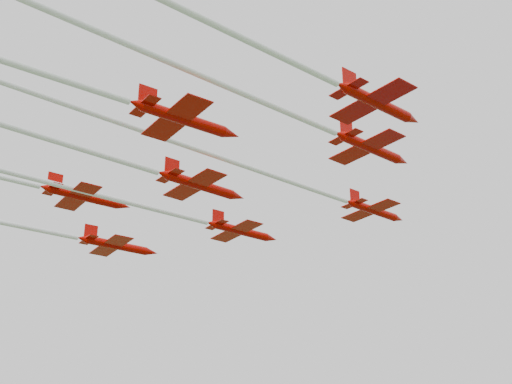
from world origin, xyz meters
The scene contains 5 objects.
jet_lead centered at (0.53, 0.91, 56.28)m, with size 25.98×61.26×2.51m.
jet_row2_left centered at (-16.13, -6.99, 53.84)m, with size 29.26×61.90×2.59m.
jet_row2_right centered at (8.62, -12.23, 56.20)m, with size 22.31×53.00×2.66m.
jet_row3_mid centered at (-10.37, -17.71, 53.94)m, with size 23.71×53.95×2.73m.
jet_row3_right centered at (12.87, -29.37, 53.18)m, with size 25.07×60.44×2.46m.
Camera 1 is at (36.97, -65.08, 20.74)m, focal length 50.00 mm.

